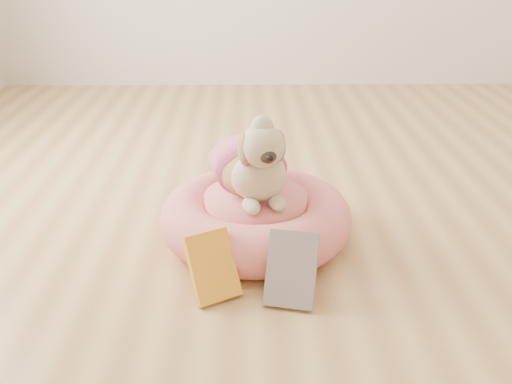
{
  "coord_description": "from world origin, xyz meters",
  "views": [
    {
      "loc": [
        -0.23,
        -1.94,
        1.01
      ],
      "look_at": [
        -0.2,
        -0.15,
        0.21
      ],
      "focal_mm": 40.0,
      "sensor_mm": 36.0,
      "label": 1
    }
  ],
  "objects_px": {
    "dog": "(252,150)",
    "book_white": "(291,269)",
    "book_yellow": "(212,266)",
    "pet_bed": "(256,217)"
  },
  "relations": [
    {
      "from": "dog",
      "to": "book_white",
      "type": "height_order",
      "value": "dog"
    },
    {
      "from": "dog",
      "to": "book_white",
      "type": "bearing_deg",
      "value": -89.11
    },
    {
      "from": "pet_bed",
      "to": "book_yellow",
      "type": "relative_size",
      "value": 3.23
    },
    {
      "from": "pet_bed",
      "to": "book_white",
      "type": "distance_m",
      "value": 0.39
    },
    {
      "from": "book_white",
      "to": "pet_bed",
      "type": "bearing_deg",
      "value": 117.84
    },
    {
      "from": "pet_bed",
      "to": "book_yellow",
      "type": "distance_m",
      "value": 0.38
    },
    {
      "from": "pet_bed",
      "to": "dog",
      "type": "height_order",
      "value": "dog"
    },
    {
      "from": "book_yellow",
      "to": "book_white",
      "type": "distance_m",
      "value": 0.24
    },
    {
      "from": "book_yellow",
      "to": "book_white",
      "type": "height_order",
      "value": "book_white"
    },
    {
      "from": "pet_bed",
      "to": "book_yellow",
      "type": "bearing_deg",
      "value": -111.22
    }
  ]
}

